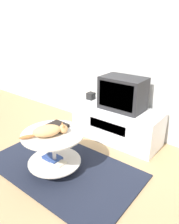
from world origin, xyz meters
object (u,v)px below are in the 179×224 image
Objects in this scene: speaker at (91,96)px; tv at (123,93)px; cat at (48,131)px; dvd_box at (57,126)px.

tv is at bearing -4.33° from speaker.
tv is at bearing 20.49° from cat.
cat reaches higher than dvd_box.
cat is (0.06, -0.19, 0.04)m from dvd_box.
tv reaches higher than dvd_box.
speaker reaches higher than dvd_box.
tv is 5.52× the size of speaker.
dvd_box is (0.30, -1.02, -0.03)m from speaker.
speaker is 1.26m from cat.
dvd_box is 0.47× the size of cat.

